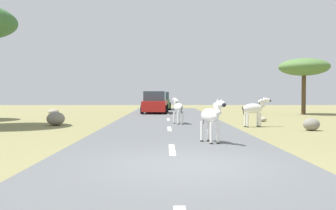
# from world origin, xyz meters

# --- Properties ---
(ground_plane) EXTENTS (90.00, 90.00, 0.00)m
(ground_plane) POSITION_xyz_m (0.00, 0.00, 0.00)
(ground_plane) COLOR olive
(road) EXTENTS (6.00, 64.00, 0.05)m
(road) POSITION_xyz_m (-0.35, 0.00, 0.03)
(road) COLOR #56595B
(road) RESTS_ON ground_plane
(lane_markings) EXTENTS (0.16, 56.00, 0.01)m
(lane_markings) POSITION_xyz_m (-0.35, -1.00, 0.05)
(lane_markings) COLOR silver
(lane_markings) RESTS_ON road
(zebra_0) EXTENTS (0.75, 1.39, 1.38)m
(zebra_0) POSITION_xyz_m (0.88, 3.39, 0.87)
(zebra_0) COLOR silver
(zebra_0) RESTS_ON road
(zebra_1) EXTENTS (0.65, 1.42, 1.37)m
(zebra_1) POSITION_xyz_m (0.12, 10.70, 0.87)
(zebra_1) COLOR silver
(zebra_1) RESTS_ON road
(zebra_2) EXTENTS (1.51, 0.61, 1.44)m
(zebra_2) POSITION_xyz_m (3.71, 9.44, 0.86)
(zebra_2) COLOR silver
(zebra_2) RESTS_ON ground_plane
(car_0) EXTENTS (2.08, 4.37, 1.74)m
(car_0) POSITION_xyz_m (-0.98, 28.41, 0.85)
(car_0) COLOR #476B38
(car_0) RESTS_ON road
(car_1) EXTENTS (2.16, 4.41, 1.74)m
(car_1) POSITION_xyz_m (-1.34, 21.27, 0.85)
(car_1) COLOR red
(car_1) RESTS_ON road
(tree_2) EXTENTS (3.79, 3.79, 4.31)m
(tree_2) POSITION_xyz_m (10.11, 20.08, 3.61)
(tree_2) COLOR #4C3823
(tree_2) RESTS_ON ground_plane
(rock_0) EXTENTS (0.80, 0.81, 0.44)m
(rock_0) POSITION_xyz_m (-9.01, 19.86, 0.22)
(rock_0) COLOR gray
(rock_0) RESTS_ON ground_plane
(rock_1) EXTENTS (0.48, 0.44, 0.26)m
(rock_1) POSITION_xyz_m (5.01, 12.85, 0.13)
(rock_1) COLOR #A89E8C
(rock_1) RESTS_ON ground_plane
(rock_3) EXTENTS (0.89, 0.92, 0.67)m
(rock_3) POSITION_xyz_m (-6.01, 10.38, 0.34)
(rock_3) COLOR gray
(rock_3) RESTS_ON ground_plane
(rock_4) EXTENTS (0.70, 0.59, 0.53)m
(rock_4) POSITION_xyz_m (5.72, 7.67, 0.27)
(rock_4) COLOR gray
(rock_4) RESTS_ON ground_plane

